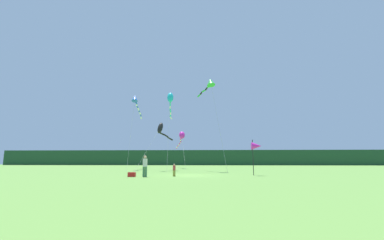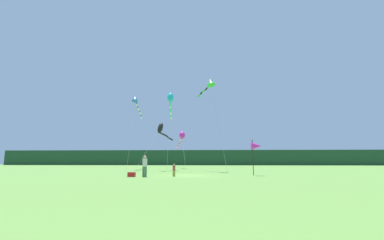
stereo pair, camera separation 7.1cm
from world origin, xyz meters
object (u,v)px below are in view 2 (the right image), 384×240
(cooler_box, at_px, (132,175))
(kite_cyan, at_px, (170,101))
(person_adult, at_px, (145,165))
(kite_green, at_px, (210,83))
(kite_blue, at_px, (136,102))
(banner_flag_pole, at_px, (256,146))
(person_child, at_px, (174,169))
(kite_magenta, at_px, (182,137))
(kite_black, at_px, (161,130))

(cooler_box, bearing_deg, kite_cyan, 86.35)
(person_adult, height_order, kite_green, kite_green)
(kite_cyan, bearing_deg, cooler_box, -93.65)
(cooler_box, height_order, kite_blue, kite_blue)
(banner_flag_pole, distance_m, kite_blue, 20.36)
(kite_blue, distance_m, kite_green, 11.65)
(person_adult, relative_size, cooler_box, 2.93)
(person_child, bearing_deg, kite_cyan, 99.89)
(banner_flag_pole, distance_m, kite_cyan, 17.39)
(cooler_box, xyz_separation_m, kite_blue, (-4.06, 14.54, 9.59))
(person_child, distance_m, kite_blue, 18.18)
(kite_magenta, bearing_deg, person_child, -86.11)
(banner_flag_pole, distance_m, kite_magenta, 20.04)
(person_child, bearing_deg, kite_magenta, 93.89)
(person_child, relative_size, kite_blue, 0.10)
(kite_cyan, bearing_deg, kite_magenta, 78.54)
(person_adult, xyz_separation_m, cooler_box, (-1.09, 0.07, -0.78))
(kite_black, bearing_deg, kite_magenta, 80.01)
(kite_magenta, bearing_deg, person_adult, -92.74)
(person_child, height_order, kite_blue, kite_blue)
(kite_magenta, height_order, kite_green, kite_green)
(kite_cyan, bearing_deg, kite_black, -97.87)
(person_child, distance_m, kite_black, 11.60)
(kite_magenta, xyz_separation_m, kite_cyan, (-1.12, -5.54, 4.84))
(person_adult, xyz_separation_m, kite_magenta, (0.98, 20.46, 4.18))
(cooler_box, xyz_separation_m, kite_cyan, (0.95, 14.85, 9.79))
(person_child, bearing_deg, person_adult, -160.67)
(person_child, distance_m, kite_magenta, 20.21)
(kite_green, bearing_deg, kite_magenta, 114.14)
(cooler_box, bearing_deg, kite_magenta, 84.20)
(person_adult, xyz_separation_m, kite_green, (5.57, 10.22, 10.06))
(kite_blue, relative_size, kite_magenta, 1.05)
(person_child, bearing_deg, kite_green, 70.93)
(banner_flag_pole, height_order, kite_magenta, kite_magenta)
(cooler_box, bearing_deg, kite_green, 56.75)
(person_adult, height_order, cooler_box, person_adult)
(banner_flag_pole, relative_size, kite_blue, 0.30)
(person_adult, distance_m, kite_magenta, 20.90)
(person_child, relative_size, kite_cyan, 0.09)
(banner_flag_pole, bearing_deg, kite_green, 117.75)
(kite_green, bearing_deg, kite_black, 172.76)
(cooler_box, height_order, kite_magenta, kite_magenta)
(kite_black, bearing_deg, person_adult, -86.46)
(person_child, height_order, kite_green, kite_green)
(cooler_box, height_order, kite_black, kite_black)
(person_child, height_order, cooler_box, person_child)
(person_adult, height_order, banner_flag_pole, banner_flag_pole)
(person_adult, bearing_deg, kite_cyan, 90.55)
(kite_magenta, relative_size, kite_cyan, 0.92)
(kite_blue, distance_m, kite_black, 7.32)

